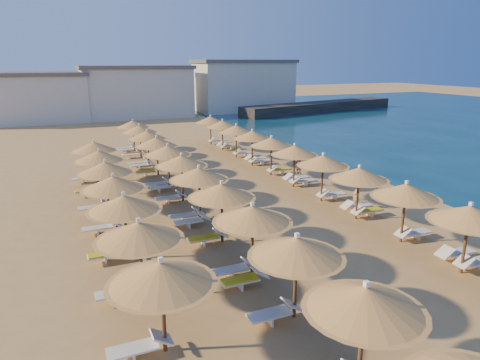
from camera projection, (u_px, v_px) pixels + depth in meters
name	position (u px, v px, depth m)	size (l,w,h in m)	color
ground	(281.00, 223.00, 21.62)	(220.00, 220.00, 0.00)	tan
jetty	(321.00, 107.00, 69.11)	(30.00, 4.00, 1.50)	black
hotel_blocks	(151.00, 91.00, 62.95)	(47.51, 10.02, 8.10)	beige
parasol_row_east	(308.00, 156.00, 25.82)	(3.05, 38.26, 2.89)	brown
parasol_row_west	(190.00, 168.00, 22.98)	(3.05, 38.26, 2.89)	brown
parasol_row_inland	(113.00, 184.00, 19.96)	(3.05, 22.26, 2.89)	brown
loungers	(232.00, 201.00, 24.00)	(14.82, 35.78, 0.66)	white
beachgoer_c	(298.00, 167.00, 29.67)	(0.92, 0.38, 1.58)	tan
beachgoer_a	(356.00, 195.00, 23.63)	(0.55, 0.36, 1.52)	tan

